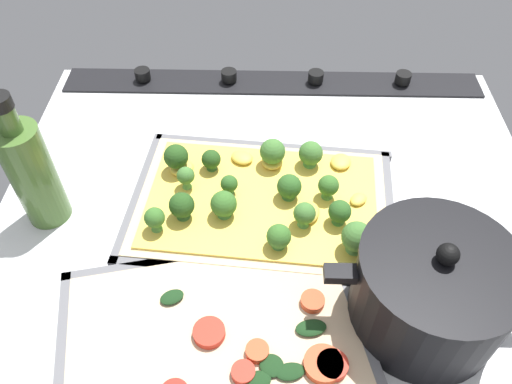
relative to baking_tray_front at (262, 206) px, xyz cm
name	(u,v)px	position (x,y,z in cm)	size (l,w,h in cm)	color
ground_plane	(271,224)	(-1.47, 1.82, -1.87)	(78.83, 70.60, 3.00)	silver
stove_control_panel	(272,81)	(-1.47, -29.98, 0.19)	(75.68, 7.00, 2.60)	black
baking_tray_front	(262,206)	(0.00, 0.00, 0.00)	(39.43, 28.45, 1.30)	slate
broccoli_pizza	(262,197)	(-0.11, -0.03, 1.85)	(36.82, 25.84, 6.08)	beige
baking_tray_back	(214,343)	(5.16, 21.08, 0.00)	(40.03, 32.24, 1.30)	slate
veggie_pizza_back	(221,342)	(4.35, 21.29, 0.70)	(37.17, 29.39, 1.90)	#D0B48F
cooking_pot	(431,290)	(-19.30, 16.78, 5.50)	(24.69, 17.84, 14.02)	black
oil_bottle	(31,174)	(30.01, 2.11, 8.09)	(5.87, 5.87, 20.62)	#476B2D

